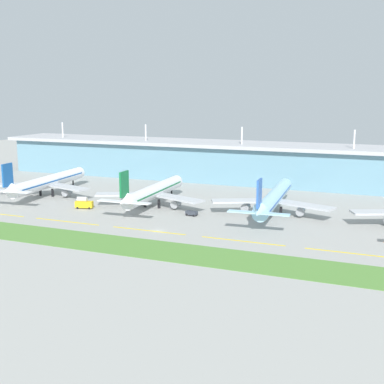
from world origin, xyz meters
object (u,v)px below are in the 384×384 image
airliner_near_middle (153,192)px  pushback_tug (192,213)px  airliner_nearest (48,182)px  airliner_far_middle (274,198)px  fuel_truck (84,203)px

airliner_near_middle → pushback_tug: (20.82, -8.48, -5.35)m
airliner_nearest → airliner_far_middle: (106.04, 2.62, 0.00)m
fuel_truck → pushback_tug: fuel_truck is taller
airliner_far_middle → fuel_truck: (-75.29, -19.33, -4.19)m
airliner_far_middle → airliner_near_middle: bearing=-173.3°
airliner_nearest → fuel_truck: 35.25m
fuel_truck → airliner_near_middle: bearing=28.0°
airliner_near_middle → airliner_far_middle: size_ratio=0.88×
airliner_near_middle → airliner_far_middle: bearing=6.7°
pushback_tug → airliner_far_middle: bearing=26.2°
airliner_nearest → fuel_truck: size_ratio=8.78×
airliner_near_middle → fuel_truck: (-25.46, -13.52, -4.18)m
airliner_near_middle → pushback_tug: 23.11m
airliner_far_middle → pushback_tug: bearing=-153.8°
airliner_nearest → airliner_far_middle: 106.08m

